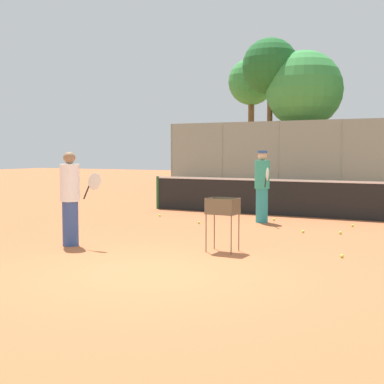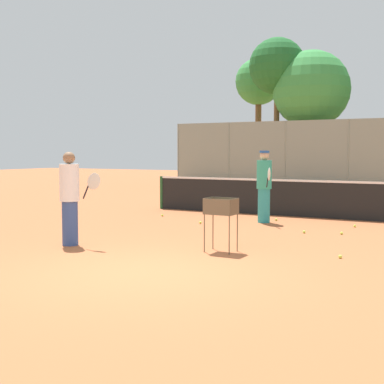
# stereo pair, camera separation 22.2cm
# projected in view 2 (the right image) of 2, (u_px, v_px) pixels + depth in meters

# --- Properties ---
(ground_plane) EXTENTS (80.00, 80.00, 0.00)m
(ground_plane) POSITION_uv_depth(u_px,v_px,m) (145.00, 273.00, 8.27)
(ground_plane) COLOR #B26038
(tennis_net) EXTENTS (9.60, 0.10, 1.07)m
(tennis_net) POSITION_uv_depth(u_px,v_px,m) (302.00, 198.00, 15.27)
(tennis_net) COLOR #26592D
(tennis_net) RESTS_ON ground_plane
(back_fence) EXTENTS (23.93, 0.08, 3.57)m
(back_fence) POSITION_uv_depth(u_px,v_px,m) (383.00, 154.00, 26.87)
(back_fence) COLOR gray
(back_fence) RESTS_ON ground_plane
(tree_1) EXTENTS (3.07, 3.07, 8.03)m
(tree_1) POSITION_uv_depth(u_px,v_px,m) (259.00, 83.00, 35.21)
(tree_1) COLOR brown
(tree_1) RESTS_ON ground_plane
(tree_2) EXTENTS (3.28, 3.28, 8.48)m
(tree_2) POSITION_uv_depth(u_px,v_px,m) (277.00, 67.00, 31.03)
(tree_2) COLOR brown
(tree_2) RESTS_ON ground_plane
(tree_3) EXTENTS (4.45, 4.45, 7.68)m
(tree_3) POSITION_uv_depth(u_px,v_px,m) (311.00, 90.00, 30.68)
(tree_3) COLOR brown
(tree_3) RESTS_ON ground_plane
(player_white_outfit) EXTENTS (0.95, 0.39, 1.87)m
(player_white_outfit) POSITION_uv_depth(u_px,v_px,m) (70.00, 198.00, 10.63)
(player_white_outfit) COLOR #334C8C
(player_white_outfit) RESTS_ON ground_plane
(player_red_cap) EXTENTS (0.63, 0.84, 1.90)m
(player_red_cap) POSITION_uv_depth(u_px,v_px,m) (264.00, 185.00, 14.04)
(player_red_cap) COLOR teal
(player_red_cap) RESTS_ON ground_plane
(ball_cart) EXTENTS (0.56, 0.41, 1.01)m
(ball_cart) POSITION_uv_depth(u_px,v_px,m) (221.00, 211.00, 9.95)
(ball_cart) COLOR brown
(ball_cart) RESTS_ON ground_plane
(tennis_ball_1) EXTENTS (0.07, 0.07, 0.07)m
(tennis_ball_1) POSITION_uv_depth(u_px,v_px,m) (304.00, 232.00, 12.25)
(tennis_ball_1) COLOR #D1E54C
(tennis_ball_1) RESTS_ON ground_plane
(tennis_ball_2) EXTENTS (0.07, 0.07, 0.07)m
(tennis_ball_2) POSITION_uv_depth(u_px,v_px,m) (162.00, 215.00, 15.48)
(tennis_ball_2) COLOR #D1E54C
(tennis_ball_2) RESTS_ON ground_plane
(tennis_ball_4) EXTENTS (0.07, 0.07, 0.07)m
(tennis_ball_4) POSITION_uv_depth(u_px,v_px,m) (342.00, 233.00, 12.05)
(tennis_ball_4) COLOR #D1E54C
(tennis_ball_4) RESTS_ON ground_plane
(tennis_ball_5) EXTENTS (0.07, 0.07, 0.07)m
(tennis_ball_5) POSITION_uv_depth(u_px,v_px,m) (340.00, 257.00, 9.36)
(tennis_ball_5) COLOR #D1E54C
(tennis_ball_5) RESTS_ON ground_plane
(tennis_ball_6) EXTENTS (0.07, 0.07, 0.07)m
(tennis_ball_6) POSITION_uv_depth(u_px,v_px,m) (200.00, 223.00, 13.87)
(tennis_ball_6) COLOR #D1E54C
(tennis_ball_6) RESTS_ON ground_plane
(tennis_ball_7) EXTENTS (0.07, 0.07, 0.07)m
(tennis_ball_7) POSITION_uv_depth(u_px,v_px,m) (276.00, 220.00, 14.47)
(tennis_ball_7) COLOR #D1E54C
(tennis_ball_7) RESTS_ON ground_plane
(tennis_ball_8) EXTENTS (0.07, 0.07, 0.07)m
(tennis_ball_8) POSITION_uv_depth(u_px,v_px,m) (355.00, 226.00, 13.23)
(tennis_ball_8) COLOR #D1E54C
(tennis_ball_8) RESTS_ON ground_plane
(parked_car) EXTENTS (4.20, 1.70, 1.60)m
(parked_car) POSITION_uv_depth(u_px,v_px,m) (364.00, 173.00, 31.04)
(parked_car) COLOR #B2B7BC
(parked_car) RESTS_ON ground_plane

